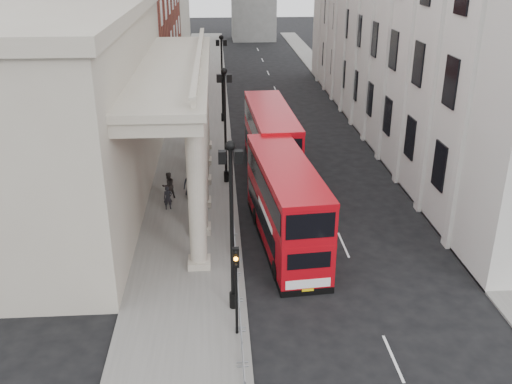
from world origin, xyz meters
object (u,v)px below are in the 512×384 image
object	(u,v)px
pedestrian_b	(168,185)
pedestrian_c	(190,184)
bus_far	(271,141)
lamp_post_south	(232,217)
pedestrian_a	(168,198)
lamp_post_north	(222,73)
traffic_light	(236,275)
lamp_post_mid	(225,118)
bus_near	(285,202)

from	to	relation	value
pedestrian_b	pedestrian_c	world-z (taller)	pedestrian_c
bus_far	pedestrian_b	xyz separation A→B (m)	(-7.38, -4.39, -1.60)
lamp_post_south	pedestrian_a	xyz separation A→B (m)	(-3.89, 11.45, -4.01)
pedestrian_c	lamp_post_north	bearing A→B (deg)	77.10
lamp_post_north	traffic_light	size ratio (longest dim) A/B	1.93
lamp_post_south	lamp_post_mid	world-z (taller)	same
lamp_post_south	traffic_light	distance (m)	2.71
traffic_light	lamp_post_south	bearing A→B (deg)	92.84
bus_near	pedestrian_a	bearing A→B (deg)	140.16
lamp_post_mid	pedestrian_a	world-z (taller)	lamp_post_mid
traffic_light	bus_near	xyz separation A→B (m)	(3.11, 8.55, -0.54)
pedestrian_b	lamp_post_south	bearing A→B (deg)	74.78
lamp_post_north	pedestrian_c	bearing A→B (deg)	-97.69
bus_near	pedestrian_c	xyz separation A→B (m)	(-5.72, 6.88, -1.51)
traffic_light	bus_near	world-z (taller)	bus_near
pedestrian_b	lamp_post_north	bearing A→B (deg)	-133.96
lamp_post_south	pedestrian_c	world-z (taller)	lamp_post_south
bus_near	pedestrian_b	distance (m)	9.93
lamp_post_south	traffic_light	xyz separation A→B (m)	(0.10, -2.02, -1.80)
lamp_post_mid	traffic_light	world-z (taller)	lamp_post_mid
pedestrian_b	pedestrian_c	xyz separation A→B (m)	(1.47, 0.21, 0.00)
bus_far	pedestrian_b	distance (m)	8.73
lamp_post_south	bus_near	xyz separation A→B (m)	(3.21, 6.53, -2.34)
pedestrian_a	traffic_light	bearing A→B (deg)	-87.11
lamp_post_mid	traffic_light	bearing A→B (deg)	-89.68
lamp_post_north	lamp_post_south	bearing A→B (deg)	-90.00
traffic_light	pedestrian_b	distance (m)	15.89
pedestrian_c	bus_far	bearing A→B (deg)	30.06
lamp_post_mid	bus_near	distance (m)	10.27
traffic_light	pedestrian_c	world-z (taller)	traffic_light
lamp_post_south	lamp_post_mid	xyz separation A→B (m)	(0.00, 16.00, 0.00)
lamp_post_north	bus_far	world-z (taller)	lamp_post_north
bus_near	pedestrian_c	world-z (taller)	bus_near
bus_far	pedestrian_c	xyz separation A→B (m)	(-5.91, -4.18, -1.60)
traffic_light	pedestrian_a	world-z (taller)	traffic_light
lamp_post_south	bus_far	distance (m)	18.06
lamp_post_north	pedestrian_a	xyz separation A→B (m)	(-3.89, -20.55, -4.01)
traffic_light	pedestrian_a	size ratio (longest dim) A/B	2.74
lamp_post_mid	pedestrian_c	world-z (taller)	lamp_post_mid
lamp_post_south	pedestrian_b	bearing A→B (deg)	106.78
pedestrian_a	pedestrian_b	distance (m)	1.76
traffic_light	lamp_post_mid	bearing A→B (deg)	90.32
lamp_post_mid	bus_far	size ratio (longest dim) A/B	0.70
traffic_light	pedestrian_c	size ratio (longest dim) A/B	2.28
pedestrian_b	pedestrian_c	distance (m)	1.49
lamp_post_mid	traffic_light	distance (m)	18.11
lamp_post_north	pedestrian_b	world-z (taller)	lamp_post_north
lamp_post_north	bus_near	distance (m)	25.78
pedestrian_a	lamp_post_south	bearing A→B (deg)	-84.84
lamp_post_mid	traffic_light	size ratio (longest dim) A/B	1.93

